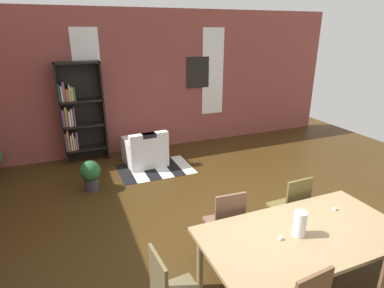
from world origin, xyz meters
TOP-DOWN VIEW (x-y plane):
  - ground_plane at (0.00, 0.00)m, footprint 10.77×10.77m
  - back_wall_brick at (0.00, 4.20)m, footprint 9.24×0.12m
  - window_pane_0 at (-1.44, 4.13)m, footprint 0.55×0.02m
  - window_pane_1 at (1.44, 4.13)m, footprint 0.55×0.02m
  - dining_table at (0.11, -0.80)m, footprint 2.12×1.09m
  - vase_on_table at (0.03, -0.80)m, footprint 0.13×0.13m
  - tealight_candle_0 at (-0.18, -0.79)m, footprint 0.04×0.04m
  - tealight_candle_1 at (0.73, -0.58)m, footprint 0.04×0.04m
  - dining_chair_far_right at (0.59, -0.03)m, footprint 0.41×0.41m
  - dining_chair_far_left at (-0.37, -0.03)m, footprint 0.42×0.42m
  - bookshelf_tall at (-1.73, 3.96)m, footprint 0.90×0.30m
  - armchair_white at (-0.53, 3.24)m, footprint 0.86×0.86m
  - potted_plant_corner at (-1.71, 2.47)m, footprint 0.36×0.36m
  - striped_rug at (-0.42, 2.88)m, footprint 1.46×1.00m
  - framed_picture at (1.05, 4.13)m, footprint 0.56×0.03m

SIDE VIEW (x-z plane):
  - ground_plane at x=0.00m, z-range 0.00..0.00m
  - striped_rug at x=-0.42m, z-range 0.00..0.01m
  - armchair_white at x=-0.53m, z-range -0.10..0.65m
  - potted_plant_corner at x=-1.71m, z-range 0.04..0.58m
  - dining_chair_far_right at x=0.59m, z-range 0.04..0.99m
  - dining_chair_far_left at x=-0.37m, z-range 0.04..0.99m
  - dining_table at x=0.11m, z-range 0.30..1.05m
  - tealight_candle_1 at x=0.73m, z-range 0.74..0.77m
  - tealight_candle_0 at x=-0.18m, z-range 0.74..0.77m
  - vase_on_table at x=0.03m, z-range 0.74..1.01m
  - bookshelf_tall at x=-1.73m, z-range 0.00..2.09m
  - back_wall_brick at x=0.00m, z-range 0.00..3.13m
  - window_pane_0 at x=-1.44m, z-range 0.70..2.74m
  - window_pane_1 at x=1.44m, z-range 0.70..2.74m
  - framed_picture at x=1.05m, z-range 1.37..2.09m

